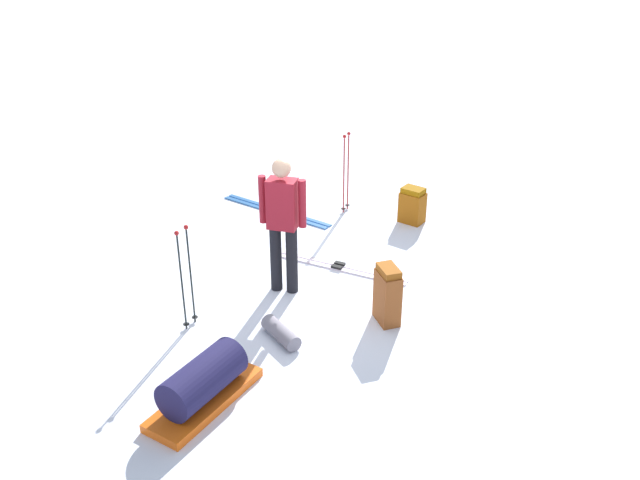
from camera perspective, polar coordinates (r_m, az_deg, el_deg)
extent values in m
plane|color=white|center=(8.41, 0.00, -4.25)|extent=(80.00, 80.00, 0.00)
cylinder|color=black|center=(8.27, -3.67, -1.51)|extent=(0.14, 0.14, 0.85)
cylinder|color=black|center=(8.21, -2.35, -1.69)|extent=(0.14, 0.14, 0.85)
cube|color=maroon|center=(7.92, -3.14, 3.01)|extent=(0.36, 0.40, 0.60)
cylinder|color=maroon|center=(7.98, -4.79, 3.39)|extent=(0.09, 0.09, 0.58)
cylinder|color=maroon|center=(7.84, -1.48, 3.02)|extent=(0.09, 0.09, 0.58)
sphere|color=tan|center=(7.75, -3.22, 5.98)|extent=(0.22, 0.22, 0.22)
cube|color=#2A5E9E|center=(10.45, -3.85, 2.32)|extent=(0.36, 1.94, 0.02)
cube|color=black|center=(10.44, -3.85, 2.44)|extent=(0.08, 0.15, 0.03)
cube|color=#2A5E9E|center=(10.52, -3.51, 2.50)|extent=(0.36, 1.94, 0.02)
cube|color=black|center=(10.51, -3.51, 2.63)|extent=(0.08, 0.15, 0.03)
cube|color=silver|center=(8.95, 1.65, -2.10)|extent=(0.66, 1.81, 0.02)
cube|color=black|center=(8.94, 1.65, -1.96)|extent=(0.10, 0.15, 0.03)
cube|color=silver|center=(8.87, 1.39, -2.39)|extent=(0.66, 1.81, 0.02)
cube|color=black|center=(8.86, 1.39, -2.25)|extent=(0.10, 0.15, 0.03)
cube|color=#924B0C|center=(10.14, 7.66, 2.68)|extent=(0.29, 0.37, 0.46)
cube|color=#8F5705|center=(10.03, 7.75, 4.09)|extent=(0.26, 0.33, 0.08)
cube|color=brown|center=(7.73, 5.61, -4.78)|extent=(0.35, 0.40, 0.62)
cube|color=#8A4611|center=(7.56, 5.73, -2.54)|extent=(0.31, 0.36, 0.08)
cylinder|color=maroon|center=(10.35, 2.34, 5.57)|extent=(0.02, 0.02, 1.17)
sphere|color=#A51919|center=(10.14, 2.40, 8.81)|extent=(0.05, 0.05, 0.05)
cylinder|color=black|center=(10.55, 2.29, 2.91)|extent=(0.07, 0.07, 0.01)
cylinder|color=maroon|center=(10.22, 1.99, 5.30)|extent=(0.02, 0.02, 1.17)
sphere|color=#A51919|center=(10.01, 2.04, 8.58)|extent=(0.05, 0.05, 0.05)
cylinder|color=black|center=(10.43, 1.94, 2.62)|extent=(0.07, 0.07, 0.01)
cylinder|color=black|center=(7.67, -10.67, -3.05)|extent=(0.02, 0.02, 1.16)
sphere|color=#A51919|center=(7.39, -11.06, 1.05)|extent=(0.05, 0.05, 0.05)
cylinder|color=black|center=(7.94, -10.35, -6.31)|extent=(0.07, 0.07, 0.01)
cylinder|color=black|center=(7.57, -11.38, -3.58)|extent=(0.02, 0.02, 1.16)
sphere|color=#A51919|center=(7.28, -11.82, 0.56)|extent=(0.05, 0.05, 0.05)
cylinder|color=black|center=(7.84, -11.04, -6.86)|extent=(0.07, 0.07, 0.01)
cube|color=#E95910|center=(6.80, -9.54, -12.87)|extent=(1.32, 0.70, 0.09)
cylinder|color=#1D1A43|center=(6.65, -9.70, -11.25)|extent=(0.94, 0.57, 0.40)
cylinder|color=slate|center=(7.52, -3.26, -7.69)|extent=(0.29, 0.57, 0.18)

